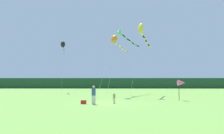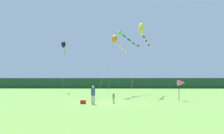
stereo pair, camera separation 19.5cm
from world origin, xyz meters
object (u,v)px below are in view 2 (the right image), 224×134
(person_adult, at_px, (93,94))
(banner_flag_pole, at_px, (182,83))
(cooler_box, at_px, (83,102))
(kite_black, at_px, (64,45))
(kite_orange, at_px, (115,41))
(person_child, at_px, (114,97))
(kite_green, at_px, (123,34))
(kite_yellow, at_px, (142,31))

(person_adult, relative_size, banner_flag_pole, 0.72)
(cooler_box, xyz_separation_m, kite_black, (-7.23, 18.40, 9.37))
(banner_flag_pole, height_order, kite_orange, kite_orange)
(banner_flag_pole, bearing_deg, person_adult, -158.19)
(person_adult, xyz_separation_m, kite_black, (-8.27, 18.84, 8.53))
(person_child, relative_size, kite_orange, 0.12)
(kite_black, bearing_deg, banner_flag_pole, -38.99)
(kite_green, bearing_deg, person_child, -96.42)
(cooler_box, distance_m, kite_black, 21.88)
(kite_black, bearing_deg, cooler_box, -68.55)
(kite_yellow, bearing_deg, person_adult, -123.78)
(person_child, distance_m, kite_yellow, 13.12)
(kite_green, bearing_deg, kite_yellow, -59.69)
(banner_flag_pole, bearing_deg, kite_black, 141.01)
(kite_black, relative_size, kite_yellow, 0.95)
(banner_flag_pole, bearing_deg, kite_yellow, 126.21)
(kite_green, bearing_deg, banner_flag_pole, -56.46)
(person_child, bearing_deg, banner_flag_pole, 21.46)
(kite_yellow, bearing_deg, person_child, -116.51)
(banner_flag_pole, bearing_deg, cooler_box, -162.09)
(person_child, bearing_deg, cooler_box, -172.08)
(cooler_box, relative_size, banner_flag_pole, 0.21)
(cooler_box, height_order, kite_orange, kite_orange)
(person_adult, relative_size, kite_green, 0.16)
(kite_orange, height_order, kite_yellow, kite_yellow)
(banner_flag_pole, distance_m, kite_yellow, 10.09)
(person_adult, distance_m, kite_orange, 11.92)
(person_child, height_order, kite_green, kite_green)
(cooler_box, distance_m, kite_green, 17.61)
(banner_flag_pole, xyz_separation_m, kite_orange, (-7.83, 5.12, 6.28))
(kite_orange, bearing_deg, person_child, -91.35)
(person_child, bearing_deg, kite_black, 119.76)
(banner_flag_pole, relative_size, kite_orange, 0.28)
(kite_black, xyz_separation_m, kite_yellow, (14.47, -9.58, 0.23))
(person_child, bearing_deg, kite_yellow, 63.49)
(kite_orange, bearing_deg, cooler_box, -110.43)
(cooler_box, bearing_deg, person_child, 7.92)
(person_adult, xyz_separation_m, person_child, (2.01, 0.86, -0.40))
(person_adult, height_order, kite_yellow, kite_yellow)
(person_child, relative_size, cooler_box, 2.06)
(person_adult, bearing_deg, kite_black, 113.71)
(kite_black, bearing_deg, kite_orange, -42.80)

